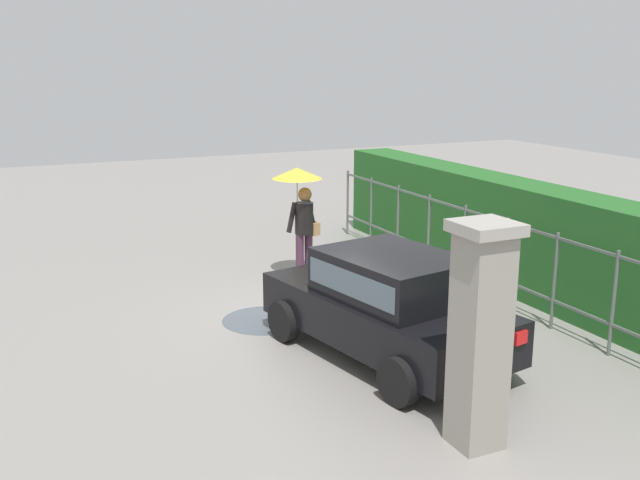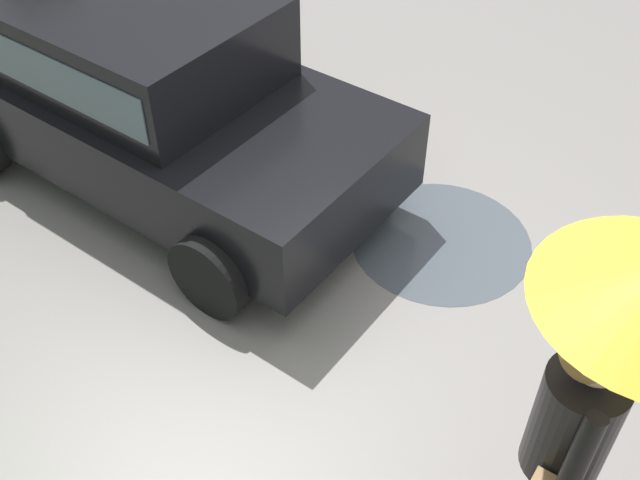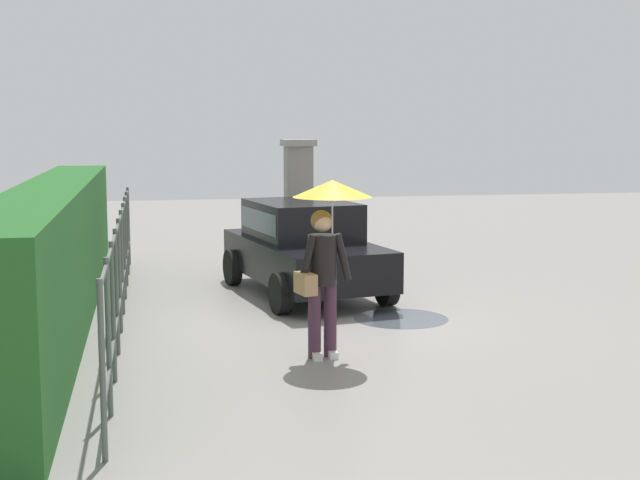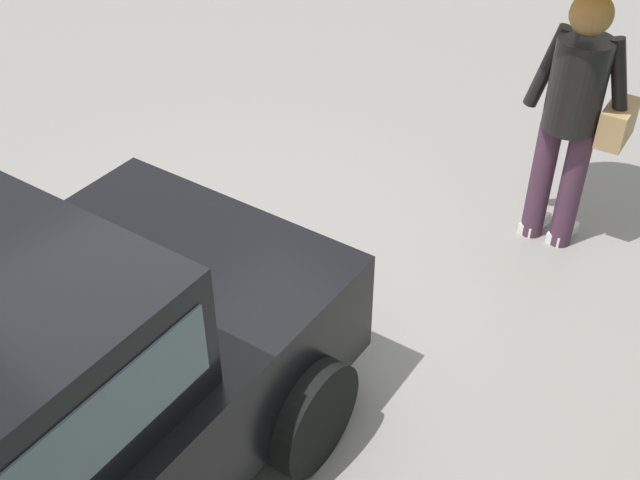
{
  "view_description": "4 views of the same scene",
  "coord_description": "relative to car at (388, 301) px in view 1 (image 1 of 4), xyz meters",
  "views": [
    {
      "loc": [
        9.87,
        -4.6,
        3.97
      ],
      "look_at": [
        -0.41,
        0.16,
        1.16
      ],
      "focal_mm": 40.81,
      "sensor_mm": 36.0,
      "label": 1
    },
    {
      "loc": [
        -2.63,
        2.55,
        3.82
      ],
      "look_at": [
        -0.43,
        0.5,
        1.0
      ],
      "focal_mm": 42.56,
      "sensor_mm": 36.0,
      "label": 2
    },
    {
      "loc": [
        -11.98,
        2.55,
        2.71
      ],
      "look_at": [
        -0.14,
        0.26,
        1.12
      ],
      "focal_mm": 49.78,
      "sensor_mm": 36.0,
      "label": 3
    },
    {
      "loc": [
        2.12,
        2.55,
        3.34
      ],
      "look_at": [
        0.04,
        0.5,
        1.07
      ],
      "focal_mm": 44.77,
      "sensor_mm": 36.0,
      "label": 4
    }
  ],
  "objects": [
    {
      "name": "ground_plane",
      "position": [
        -1.79,
        -0.16,
        -0.8
      ],
      "size": [
        40.0,
        40.0,
        0.0
      ],
      "primitive_type": "plane",
      "color": "gray"
    },
    {
      "name": "car",
      "position": [
        0.0,
        0.0,
        0.0
      ],
      "size": [
        3.95,
        2.39,
        1.48
      ],
      "rotation": [
        0.0,
        0.0,
        3.32
      ],
      "color": "black",
      "rests_on": "ground"
    },
    {
      "name": "pedestrian",
      "position": [
        -3.9,
        0.41,
        0.69
      ],
      "size": [
        0.91,
        0.91,
        2.08
      ],
      "rotation": [
        0.0,
        0.0,
        -2.92
      ],
      "color": "#47283D",
      "rests_on": "ground"
    },
    {
      "name": "gate_pillar",
      "position": [
        2.43,
        -0.33,
        0.44
      ],
      "size": [
        0.6,
        0.6,
        2.42
      ],
      "color": "gray",
      "rests_on": "ground"
    },
    {
      "name": "fence_section",
      "position": [
        -1.58,
        2.8,
        0.02
      ],
      "size": [
        10.29,
        0.05,
        1.5
      ],
      "color": "#59605B",
      "rests_on": "ground"
    },
    {
      "name": "hedge_row",
      "position": [
        -1.58,
        3.66,
        0.15
      ],
      "size": [
        11.24,
        0.9,
        1.9
      ],
      "primitive_type": "cube",
      "color": "#235B23",
      "rests_on": "ground"
    },
    {
      "name": "puddle_near",
      "position": [
        -2.05,
        -1.02,
        -0.8
      ],
      "size": [
        1.32,
        1.32,
        0.0
      ],
      "primitive_type": "cylinder",
      "color": "#4C545B",
      "rests_on": "ground"
    }
  ]
}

